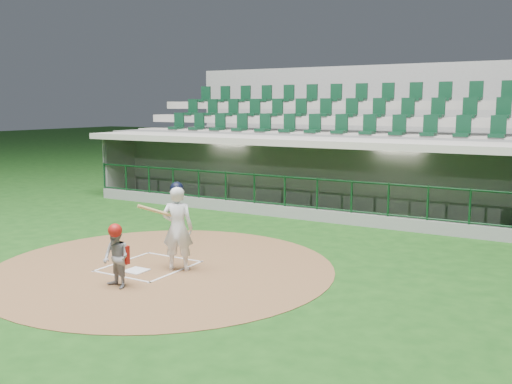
{
  "coord_description": "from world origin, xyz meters",
  "views": [
    {
      "loc": [
        7.85,
        -9.27,
        3.39
      ],
      "look_at": [
        0.94,
        2.6,
        1.3
      ],
      "focal_mm": 40.0,
      "sensor_mm": 36.0,
      "label": 1
    }
  ],
  "objects": [
    {
      "name": "batter",
      "position": [
        0.7,
        -0.19,
        0.93
      ],
      "size": [
        0.92,
        0.97,
        1.85
      ],
      "color": "white",
      "rests_on": "dirt_circle"
    },
    {
      "name": "ground",
      "position": [
        0.0,
        0.0,
        0.0
      ],
      "size": [
        120.0,
        120.0,
        0.0
      ],
      "primitive_type": "plane",
      "color": "#164112",
      "rests_on": "ground"
    },
    {
      "name": "catcher",
      "position": [
        0.42,
        -1.69,
        0.62
      ],
      "size": [
        0.64,
        0.55,
        1.22
      ],
      "color": "#929297",
      "rests_on": "dirt_circle"
    },
    {
      "name": "home_plate",
      "position": [
        0.0,
        -0.7,
        0.02
      ],
      "size": [
        0.43,
        0.43,
        0.02
      ],
      "primitive_type": "cube",
      "color": "white",
      "rests_on": "dirt_circle"
    },
    {
      "name": "dugout_structure",
      "position": [
        0.06,
        7.83,
        0.96
      ],
      "size": [
        16.4,
        3.7,
        3.0
      ],
      "color": "slate",
      "rests_on": "ground"
    },
    {
      "name": "batter_box_chalk",
      "position": [
        0.0,
        -0.3,
        0.02
      ],
      "size": [
        1.55,
        1.8,
        0.01
      ],
      "color": "white",
      "rests_on": "ground"
    },
    {
      "name": "seating_deck",
      "position": [
        0.0,
        10.91,
        1.42
      ],
      "size": [
        17.0,
        6.72,
        5.15
      ],
      "color": "slate",
      "rests_on": "ground"
    },
    {
      "name": "dirt_circle",
      "position": [
        0.3,
        -0.2,
        0.01
      ],
      "size": [
        7.2,
        7.2,
        0.01
      ],
      "primitive_type": "cylinder",
      "color": "brown",
      "rests_on": "ground"
    }
  ]
}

